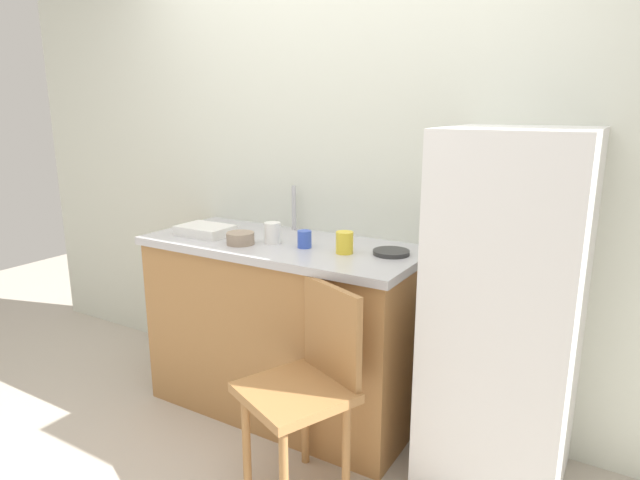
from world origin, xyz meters
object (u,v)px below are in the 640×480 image
object	(u,v)px
dish_tray	(205,230)
cup_white	(273,233)
cup_yellow	(345,243)
refrigerator	(505,315)
chair	(307,382)
terracotta_bowl	(240,238)
hotplate	(391,252)
cup_blue	(304,239)

from	to	relation	value
dish_tray	cup_white	xyz separation A→B (m)	(0.42, 0.04, 0.03)
cup_yellow	dish_tray	bearing A→B (deg)	-176.22
cup_yellow	refrigerator	bearing A→B (deg)	3.29
chair	terracotta_bowl	bearing A→B (deg)	174.38
refrigerator	chair	size ratio (longest dim) A/B	1.71
terracotta_bowl	chair	bearing A→B (deg)	-29.18
hotplate	cup_white	bearing A→B (deg)	-169.56
hotplate	cup_white	world-z (taller)	cup_white
cup_yellow	hotplate	bearing A→B (deg)	24.89
cup_blue	hotplate	bearing A→B (deg)	13.55
chair	cup_yellow	world-z (taller)	cup_yellow
refrigerator	chair	xyz separation A→B (m)	(-0.66, -0.49, -0.26)
cup_white	refrigerator	bearing A→B (deg)	3.06
dish_tray	hotplate	bearing A→B (deg)	8.17
dish_tray	terracotta_bowl	world-z (taller)	terracotta_bowl
dish_tray	cup_white	bearing A→B (deg)	4.89
chair	terracotta_bowl	distance (m)	0.83
cup_yellow	terracotta_bowl	bearing A→B (deg)	-167.81
cup_white	dish_tray	bearing A→B (deg)	-175.11
chair	terracotta_bowl	size ratio (longest dim) A/B	6.42
chair	refrigerator	bearing A→B (deg)	60.25
cup_white	terracotta_bowl	bearing A→B (deg)	-143.38
cup_blue	chair	bearing A→B (deg)	-56.57
dish_tray	terracotta_bowl	bearing A→B (deg)	-11.77
refrigerator	cup_white	bearing A→B (deg)	-176.94
dish_tray	cup_blue	distance (m)	0.60
cup_blue	cup_white	bearing A→B (deg)	-176.81
terracotta_bowl	cup_yellow	world-z (taller)	cup_yellow
chair	cup_yellow	distance (m)	0.66
cup_white	cup_blue	bearing A→B (deg)	3.19
dish_tray	cup_yellow	distance (m)	0.81
cup_white	chair	bearing A→B (deg)	-42.34
hotplate	cup_yellow	world-z (taller)	cup_yellow
refrigerator	cup_blue	bearing A→B (deg)	-176.97
cup_blue	cup_white	xyz separation A→B (m)	(-0.18, -0.01, 0.01)
chair	cup_white	bearing A→B (deg)	161.23
dish_tray	cup_white	world-z (taller)	cup_white
dish_tray	terracotta_bowl	distance (m)	0.29
chair	cup_white	distance (m)	0.80
dish_tray	cup_blue	bearing A→B (deg)	4.37
hotplate	cup_blue	bearing A→B (deg)	-166.45
refrigerator	hotplate	world-z (taller)	refrigerator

